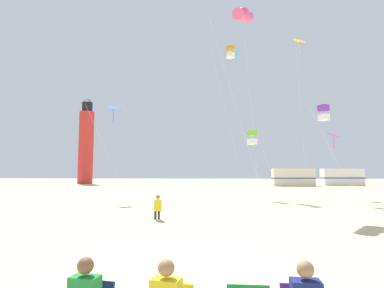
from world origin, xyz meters
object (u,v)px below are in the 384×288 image
object	(u,v)px
kite_diamond_blue	(113,111)
kite_tube_rainbow	(243,15)
rv_van_cream	(293,177)
kite_flyer_standing	(158,207)
kite_box_orange	(230,52)
lighthouse_distant	(86,143)
kite_diamond_cyan	(238,57)
kite_diamond_gold	(299,48)
kite_box_lime	(252,137)
kite_diamond_magenta	(334,137)
rv_van_white	(342,177)
kite_box_violet	(324,113)

from	to	relation	value
kite_diamond_blue	kite_tube_rainbow	bearing A→B (deg)	-23.35
rv_van_cream	kite_flyer_standing	bearing A→B (deg)	-112.83
kite_box_orange	lighthouse_distant	distance (m)	39.53
kite_diamond_cyan	kite_tube_rainbow	distance (m)	8.54
kite_diamond_blue	lighthouse_distant	bearing A→B (deg)	115.15
kite_diamond_gold	rv_van_cream	bearing A→B (deg)	76.86
kite_box_lime	kite_diamond_cyan	xyz separation A→B (m)	(-0.84, 2.22, 7.68)
kite_flyer_standing	kite_diamond_gold	bearing A→B (deg)	-145.74
kite_diamond_blue	rv_van_cream	xyz separation A→B (m)	(20.85, 26.81, -5.54)
kite_diamond_cyan	rv_van_cream	size ratio (longest dim) A/B	2.11
lighthouse_distant	kite_diamond_gold	bearing A→B (deg)	-45.62
kite_diamond_magenta	rv_van_white	size ratio (longest dim) A/B	0.86
kite_diamond_gold	kite_diamond_magenta	size ratio (longest dim) A/B	2.46
kite_diamond_gold	lighthouse_distant	bearing A→B (deg)	134.38
kite_box_violet	kite_diamond_cyan	world-z (taller)	kite_diamond_cyan
kite_box_orange	kite_flyer_standing	bearing A→B (deg)	-107.18
kite_diamond_blue	kite_diamond_cyan	xyz separation A→B (m)	(10.17, 4.33, 5.80)
kite_box_orange	kite_diamond_cyan	xyz separation A→B (m)	(0.58, -1.29, -1.00)
kite_diamond_cyan	kite_diamond_magenta	bearing A→B (deg)	-9.04
kite_box_lime	rv_van_white	world-z (taller)	kite_box_lime
kite_diamond_blue	kite_diamond_magenta	distance (m)	18.33
kite_diamond_cyan	rv_van_white	xyz separation A→B (m)	(19.35, 24.96, -11.34)
kite_box_lime	kite_diamond_blue	distance (m)	11.37
kite_diamond_magenta	kite_tube_rainbow	bearing A→B (deg)	-138.69
rv_van_white	kite_diamond_magenta	bearing A→B (deg)	-113.49
kite_diamond_magenta	lighthouse_distant	size ratio (longest dim) A/B	0.33
kite_box_lime	kite_tube_rainbow	distance (m)	9.67
kite_diamond_gold	lighthouse_distant	size ratio (longest dim) A/B	0.81
kite_diamond_gold	kite_flyer_standing	bearing A→B (deg)	-131.19
kite_diamond_blue	kite_tube_rainbow	world-z (taller)	kite_tube_rainbow
rv_van_white	kite_diamond_cyan	bearing A→B (deg)	-127.49
kite_box_violet	lighthouse_distant	size ratio (longest dim) A/B	0.42
kite_box_orange	kite_diamond_magenta	size ratio (longest dim) A/B	2.59
kite_flyer_standing	kite_box_violet	distance (m)	14.98
rv_van_cream	kite_diamond_magenta	bearing A→B (deg)	-95.95
kite_flyer_standing	rv_van_white	size ratio (longest dim) A/B	0.18
lighthouse_distant	kite_box_violet	bearing A→B (deg)	-47.59
kite_box_lime	kite_diamond_cyan	distance (m)	8.04
rv_van_cream	rv_van_white	bearing A→B (deg)	16.89
kite_box_orange	kite_box_violet	xyz separation A→B (m)	(6.30, -6.08, -7.18)
kite_flyer_standing	kite_diamond_blue	bearing A→B (deg)	-75.03
kite_box_lime	kite_box_orange	bearing A→B (deg)	112.13
rv_van_white	kite_diamond_blue	bearing A→B (deg)	-134.94
kite_flyer_standing	rv_van_white	world-z (taller)	rv_van_white
kite_diamond_gold	rv_van_white	bearing A→B (deg)	61.78
kite_box_violet	kite_diamond_magenta	world-z (taller)	kite_box_violet
kite_diamond_blue	kite_box_violet	distance (m)	15.90
kite_flyer_standing	kite_diamond_blue	xyz separation A→B (m)	(-5.08, 8.97, 6.32)
rv_van_cream	rv_van_white	xyz separation A→B (m)	(8.67, 2.48, 0.00)
kite_diamond_magenta	rv_van_white	bearing A→B (deg)	66.22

